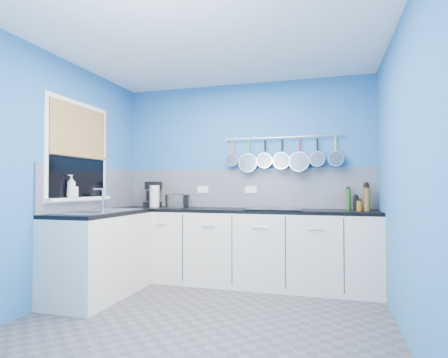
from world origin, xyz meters
The scene contains 40 objects.
floor centered at (0.00, 0.00, -0.01)m, with size 3.20×3.00×0.02m, color #47474C.
ceiling centered at (0.00, 0.00, 2.51)m, with size 3.20×3.00×0.02m, color white.
wall_back centered at (0.00, 1.51, 1.25)m, with size 3.20×0.02×2.50m, color #2B6AAC.
wall_front centered at (0.00, -1.51, 1.25)m, with size 3.20×0.02×2.50m, color #2B6AAC.
wall_left centered at (-1.61, 0.00, 1.25)m, with size 0.02×3.00×2.50m, color #2B6AAC.
wall_right centered at (1.61, 0.00, 1.25)m, with size 0.02×3.00×2.50m, color #2B6AAC.
backsplash_back centered at (0.00, 1.49, 1.15)m, with size 3.20×0.02×0.50m, color #8B8F9E.
backsplash_left centered at (-1.59, 0.60, 1.15)m, with size 0.02×1.80×0.50m, color #8B8F9E.
cabinet_run_back centered at (0.00, 1.20, 0.43)m, with size 3.20×0.60×0.86m, color beige.
worktop_back centered at (0.00, 1.20, 0.88)m, with size 3.20×0.60×0.04m, color black.
cabinet_run_left centered at (-1.30, 0.30, 0.43)m, with size 0.60×1.20×0.86m, color beige.
worktop_left centered at (-1.30, 0.30, 0.88)m, with size 0.60×1.20×0.04m, color black.
window_frame centered at (-1.58, 0.30, 1.55)m, with size 0.01×1.00×1.10m, color white.
window_glass centered at (-1.57, 0.30, 1.55)m, with size 0.01×0.90×1.00m, color black.
bamboo_blind centered at (-1.56, 0.30, 1.77)m, with size 0.01×0.90×0.55m, color olive.
window_sill centered at (-1.55, 0.30, 1.04)m, with size 0.10×0.98×0.03m, color white.
sink_unit centered at (-1.30, 0.30, 0.90)m, with size 0.50×0.95×0.01m, color silver.
mixer_tap centered at (-1.14, 0.12, 1.03)m, with size 0.12×0.08×0.26m, color silver, non-canonical shape.
socket_left centered at (-0.55, 1.48, 1.13)m, with size 0.15×0.01×0.09m, color white.
socket_right centered at (0.10, 1.48, 1.13)m, with size 0.15×0.01×0.09m, color white.
pot_rail centered at (0.50, 1.45, 1.78)m, with size 0.02×0.02×1.45m, color silver.
soap_bottle_a centered at (-1.53, 0.13, 1.17)m, with size 0.09×0.09×0.24m, color white.
soap_bottle_b centered at (-1.53, 0.15, 1.14)m, with size 0.08×0.08×0.17m, color white.
paper_towel centered at (-1.14, 1.24, 1.04)m, with size 0.13×0.13×0.28m, color white.
coffee_maker centered at (-1.21, 1.32, 1.07)m, with size 0.19×0.21×0.33m, color black, non-canonical shape.
toaster centered at (-0.81, 1.25, 0.98)m, with size 0.26×0.15×0.17m, color silver.
canister centered at (-0.70, 1.33, 0.96)m, with size 0.08×0.08×0.12m, color silver.
hob centered at (0.46, 1.17, 0.91)m, with size 0.64×0.56×0.01m, color black.
pan_0 centered at (-0.13, 1.44, 1.60)m, with size 0.17×0.07×0.36m, color silver, non-canonical shape.
pan_1 centered at (0.08, 1.44, 1.56)m, with size 0.24×0.08×0.43m, color silver, non-canonical shape.
pan_2 centered at (0.29, 1.44, 1.59)m, with size 0.20×0.09×0.39m, color silver, non-canonical shape.
pan_3 centered at (0.50, 1.44, 1.58)m, with size 0.21×0.11×0.40m, color silver, non-canonical shape.
pan_4 centered at (0.71, 1.44, 1.56)m, with size 0.25×0.12×0.44m, color silver, non-canonical shape.
pan_5 centered at (0.92, 1.44, 1.59)m, with size 0.19×0.10×0.38m, color silver, non-canonical shape.
pan_6 centered at (1.14, 1.44, 1.59)m, with size 0.19×0.11×0.38m, color silver, non-canonical shape.
condiment_0 centered at (1.46, 1.32, 1.05)m, with size 0.06×0.06×0.30m, color black.
condiment_1 centered at (1.35, 1.32, 0.98)m, with size 0.06×0.06×0.16m, color black.
condiment_2 centered at (1.27, 1.34, 1.02)m, with size 0.06×0.06×0.24m, color #265919.
condiment_3 centered at (1.46, 1.23, 1.03)m, with size 0.07×0.07×0.25m, color brown.
condiment_4 centered at (1.38, 1.21, 0.95)m, with size 0.06×0.06×0.11m, color #8C5914.
Camera 1 is at (1.05, -3.07, 1.16)m, focal length 29.12 mm.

